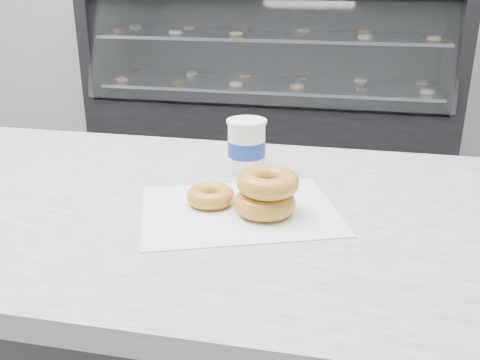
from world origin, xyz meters
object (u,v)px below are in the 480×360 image
(donut_single, at_px, (210,196))
(donut_stack, at_px, (266,193))
(display_case, at_px, (270,97))
(coffee_cup, at_px, (247,145))

(donut_single, height_order, donut_stack, donut_stack)
(display_case, xyz_separation_m, donut_single, (0.31, -2.72, 0.43))
(display_case, xyz_separation_m, coffee_cup, (0.34, -2.54, 0.47))
(display_case, bearing_deg, coffee_cup, -82.36)
(display_case, distance_m, coffee_cup, 2.60)
(coffee_cup, bearing_deg, donut_stack, -51.59)
(display_case, height_order, donut_stack, display_case)
(donut_single, relative_size, coffee_cup, 0.79)
(coffee_cup, bearing_deg, display_case, 115.60)
(donut_single, xyz_separation_m, coffee_cup, (0.03, 0.19, 0.04))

